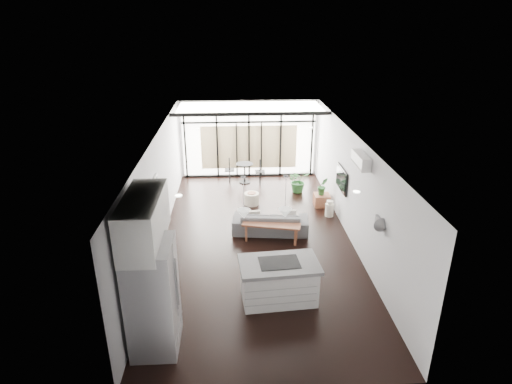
{
  "coord_description": "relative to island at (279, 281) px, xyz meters",
  "views": [
    {
      "loc": [
        -0.58,
        -10.09,
        5.56
      ],
      "look_at": [
        0.0,
        0.3,
        1.25
      ],
      "focal_mm": 30.0,
      "sensor_mm": 36.0,
      "label": 1
    }
  ],
  "objects": [
    {
      "name": "sofa",
      "position": [
        0.09,
        3.05,
        -0.04
      ],
      "size": [
        2.12,
        0.84,
        0.81
      ],
      "primitive_type": "imported",
      "rotation": [
        0.0,
        0.0,
        3.03
      ],
      "color": "#4F4F51",
      "rests_on": "floor"
    },
    {
      "name": "wall_front",
      "position": [
        -0.31,
        -2.37,
        0.96
      ],
      "size": [
        5.0,
        0.02,
        2.8
      ],
      "primitive_type": "cube",
      "color": "silver",
      "rests_on": "ground"
    },
    {
      "name": "fridge",
      "position": [
        -2.34,
        -1.22,
        0.59
      ],
      "size": [
        0.8,
        1.0,
        2.07
      ],
      "primitive_type": "cube",
      "color": "#929297",
      "rests_on": "floor"
    },
    {
      "name": "wall_left",
      "position": [
        -2.81,
        2.63,
        0.96
      ],
      "size": [
        0.02,
        10.0,
        2.8
      ],
      "primitive_type": "cube",
      "color": "silver",
      "rests_on": "ground"
    },
    {
      "name": "wall_back",
      "position": [
        -0.31,
        7.63,
        0.96
      ],
      "size": [
        5.0,
        0.02,
        2.8
      ],
      "primitive_type": "cube",
      "color": "silver",
      "rests_on": "ground"
    },
    {
      "name": "bistro_set",
      "position": [
        -0.5,
        6.86,
        -0.11
      ],
      "size": [
        1.5,
        0.85,
        0.68
      ],
      "primitive_type": "cube",
      "rotation": [
        0.0,
        0.0,
        -0.21
      ],
      "color": "black",
      "rests_on": "floor"
    },
    {
      "name": "pendant_left",
      "position": [
        -0.71,
        -0.02,
        1.58
      ],
      "size": [
        0.26,
        0.26,
        0.18
      ],
      "primitive_type": "cone",
      "color": "white",
      "rests_on": "ceiling"
    },
    {
      "name": "ceiling",
      "position": [
        -0.31,
        2.63,
        2.36
      ],
      "size": [
        5.0,
        10.0,
        0.0
      ],
      "primitive_type": "cube",
      "color": "white",
      "rests_on": "ground"
    },
    {
      "name": "pendant_right",
      "position": [
        0.09,
        -0.02,
        1.58
      ],
      "size": [
        0.26,
        0.26,
        0.18
      ],
      "primitive_type": "cone",
      "color": "white",
      "rests_on": "ceiling"
    },
    {
      "name": "glazing",
      "position": [
        -0.31,
        7.51,
        0.96
      ],
      "size": [
        5.0,
        0.2,
        2.8
      ],
      "primitive_type": "cube",
      "color": "black",
      "rests_on": "ground"
    },
    {
      "name": "pouf",
      "position": [
        -0.34,
        4.94,
        -0.26
      ],
      "size": [
        0.56,
        0.56,
        0.38
      ],
      "primitive_type": "cylinder",
      "rotation": [
        0.0,
        0.0,
        -0.21
      ],
      "color": "beige",
      "rests_on": "floor"
    },
    {
      "name": "framed_art",
      "position": [
        -2.78,
        2.13,
        1.11
      ],
      "size": [
        0.04,
        0.7,
        0.9
      ],
      "primitive_type": "cube",
      "color": "black",
      "rests_on": "wall_left"
    },
    {
      "name": "milk_can",
      "position": [
        1.94,
        3.95,
        -0.2
      ],
      "size": [
        0.26,
        0.26,
        0.49
      ],
      "primitive_type": "cylinder",
      "rotation": [
        0.0,
        0.0,
        0.03
      ],
      "color": "silver",
      "rests_on": "floor"
    },
    {
      "name": "floor",
      "position": [
        -0.31,
        2.63,
        -0.44
      ],
      "size": [
        5.0,
        10.0,
        0.0
      ],
      "primitive_type": "cube",
      "color": "black",
      "rests_on": "ground"
    },
    {
      "name": "appliance_column",
      "position": [
        -2.46,
        -0.42,
        0.64
      ],
      "size": [
        0.56,
        0.59,
        2.18
      ],
      "primitive_type": "cube",
      "color": "silver",
      "rests_on": "floor"
    },
    {
      "name": "plant_tall",
      "position": [
        1.29,
        5.89,
        -0.13
      ],
      "size": [
        0.94,
        0.99,
        0.63
      ],
      "primitive_type": "imported",
      "rotation": [
        0.0,
        0.0,
        0.31
      ],
      "color": "#275D2A",
      "rests_on": "floor"
    },
    {
      "name": "tv",
      "position": [
        2.15,
        3.63,
        0.86
      ],
      "size": [
        0.05,
        1.1,
        0.65
      ],
      "primitive_type": "cube",
      "color": "black",
      "rests_on": "wall_right"
    },
    {
      "name": "skylight",
      "position": [
        -0.31,
        6.63,
        2.33
      ],
      "size": [
        4.7,
        1.9,
        0.06
      ],
      "primitive_type": "cube",
      "color": "white",
      "rests_on": "ceiling"
    },
    {
      "name": "console_bench",
      "position": [
        0.07,
        2.54,
        -0.2
      ],
      "size": [
        1.58,
        0.72,
        0.49
      ],
      "primitive_type": "cube",
      "rotation": [
        0.0,
        0.0,
        -0.23
      ],
      "color": "brown",
      "rests_on": "floor"
    },
    {
      "name": "ac_unit",
      "position": [
        2.07,
        1.83,
        2.01
      ],
      "size": [
        0.22,
        0.9,
        0.3
      ],
      "primitive_type": "cube",
      "color": "white",
      "rests_on": "wall_right"
    },
    {
      "name": "neighbour_building",
      "position": [
        -0.31,
        7.58,
        0.66
      ],
      "size": [
        3.5,
        0.02,
        1.6
      ],
      "primitive_type": "cube",
      "color": "#CAB186",
      "rests_on": "ground"
    },
    {
      "name": "upper_cabinets",
      "position": [
        -2.43,
        -0.87,
        1.91
      ],
      "size": [
        0.62,
        1.75,
        0.86
      ],
      "primitive_type": "cube",
      "color": "silver",
      "rests_on": "wall_left"
    },
    {
      "name": "plant_crate",
      "position": [
        1.86,
        4.73,
        0.05
      ],
      "size": [
        0.4,
        0.62,
        0.25
      ],
      "primitive_type": "imported",
      "rotation": [
        0.0,
        0.0,
        0.15
      ],
      "color": "#275D2A",
      "rests_on": "crate"
    },
    {
      "name": "crate",
      "position": [
        1.86,
        4.73,
        -0.26
      ],
      "size": [
        0.49,
        0.49,
        0.37
      ],
      "primitive_type": "cube",
      "rotation": [
        0.0,
        0.0,
        -0.02
      ],
      "color": "brown",
      "rests_on": "floor"
    },
    {
      "name": "island",
      "position": [
        0.0,
        0.0,
        0.0
      ],
      "size": [
        1.7,
        1.09,
        0.89
      ],
      "primitive_type": "cube",
      "rotation": [
        0.0,
        0.0,
        0.08
      ],
      "color": "silver",
      "rests_on": "floor"
    },
    {
      "name": "wall_right",
      "position": [
        2.19,
        2.63,
        0.96
      ],
      "size": [
        0.02,
        10.0,
        2.8
      ],
      "primitive_type": "cube",
      "color": "silver",
      "rests_on": "ground"
    },
    {
      "name": "cooktop",
      "position": [
        0.0,
        0.0,
        0.45
      ],
      "size": [
        0.86,
        0.61,
        0.01
      ],
      "primitive_type": "cube",
      "rotation": [
        0.0,
        0.0,
        0.08
      ],
      "color": "black",
      "rests_on": "island"
    }
  ]
}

